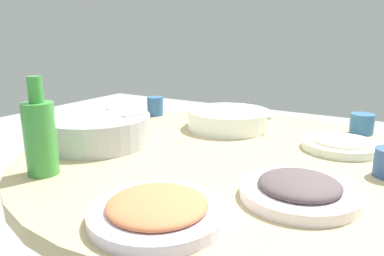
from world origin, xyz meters
TOP-DOWN VIEW (x-y plane):
  - round_dining_table at (0.00, 0.00)m, footprint 1.11×1.11m
  - rice_bowl at (0.35, 0.12)m, footprint 0.32×0.32m
  - soup_bowl at (0.09, -0.24)m, footprint 0.31×0.28m
  - dish_eggplant at (-0.27, 0.19)m, footprint 0.24×0.24m
  - dish_noodles at (-0.29, -0.19)m, footprint 0.21×0.21m
  - dish_tofu_braise at (-0.08, 0.40)m, footprint 0.25×0.25m
  - green_bottle at (0.28, 0.36)m, footprint 0.07×0.07m
  - tea_cup_far at (-0.32, -0.40)m, footprint 0.07×0.07m
  - tea_cup_side at (0.43, -0.28)m, footprint 0.06×0.06m

SIDE VIEW (x-z plane):
  - round_dining_table at x=0.00m, z-range 0.22..0.94m
  - dish_noodles at x=-0.29m, z-range 0.72..0.76m
  - dish_tofu_braise at x=-0.08m, z-range 0.72..0.76m
  - dish_eggplant at x=-0.27m, z-range 0.72..0.77m
  - soup_bowl at x=0.09m, z-range 0.72..0.78m
  - tea_cup_far at x=-0.32m, z-range 0.72..0.79m
  - tea_cup_side at x=0.43m, z-range 0.72..0.80m
  - rice_bowl at x=0.35m, z-range 0.72..0.81m
  - green_bottle at x=0.28m, z-range 0.70..0.93m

